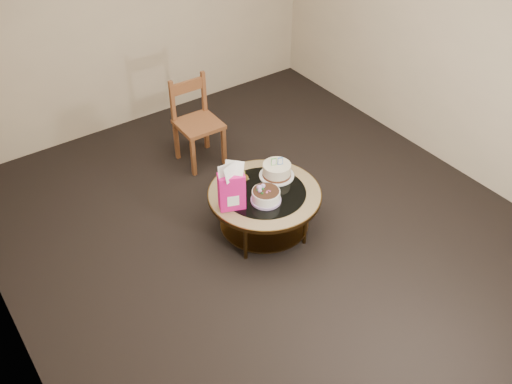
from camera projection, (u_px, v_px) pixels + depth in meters
ground at (264, 230)px, 5.35m from camera, size 5.00×5.00×0.00m
room_walls at (266, 82)px, 4.38m from camera, size 4.52×5.02×2.61m
coffee_table at (265, 199)px, 5.11m from camera, size 1.02×1.02×0.46m
decorated_cake at (266, 196)px, 4.93m from camera, size 0.27×0.27×0.16m
cream_cake at (277, 171)px, 5.20m from camera, size 0.32×0.32×0.20m
gift_bag at (231, 187)px, 4.76m from camera, size 0.25×0.22×0.44m
pillar_candle at (242, 177)px, 5.19m from camera, size 0.11×0.11×0.09m
dining_chair at (197, 122)px, 5.95m from camera, size 0.44×0.44×0.93m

